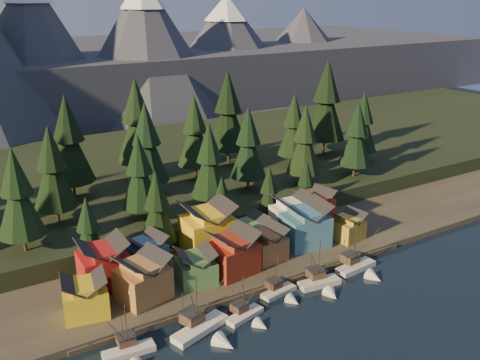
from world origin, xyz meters
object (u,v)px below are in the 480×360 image
boat_0 (130,348)px  house_front_1 (143,276)px  boat_1 (205,324)px  boat_2 (248,311)px  house_back_1 (146,252)px  house_back_0 (103,262)px  boat_5 (360,262)px  boat_4 (322,278)px  boat_3 (282,288)px  house_front_0 (85,295)px

boat_0 → house_front_1: house_front_1 is taller
boat_1 → boat_2: (9.27, -0.08, -0.43)m
house_front_1 → house_back_1: bearing=50.4°
boat_0 → house_back_0: bearing=86.8°
boat_0 → boat_5: size_ratio=0.87×
house_back_0 → boat_4: bearing=-28.2°
boat_1 → house_back_0: 26.94m
boat_2 → boat_3: bearing=5.2°
boat_0 → house_back_1: house_back_1 is taller
boat_1 → house_back_1: boat_1 is taller
house_back_0 → boat_3: bearing=-32.8°
boat_3 → house_front_1: house_front_1 is taller
boat_1 → boat_5: size_ratio=1.07×
house_front_0 → boat_1: bearing=-31.7°
boat_4 → boat_1: bearing=-168.9°
house_front_1 → house_back_0: 10.34m
boat_1 → boat_2: boat_1 is taller
boat_5 → house_back_1: boat_5 is taller
house_back_0 → boat_2: bearing=-49.1°
boat_2 → boat_3: boat_3 is taller
boat_3 → boat_2: bearing=-170.0°
boat_2 → house_front_1: 22.00m
boat_0 → house_back_0: 23.97m
boat_5 → house_back_1: 47.63m
boat_0 → boat_3: boat_0 is taller
boat_0 → house_front_0: bearing=107.1°
house_front_0 → house_back_0: bearing=63.7°
boat_1 → house_front_0: (-17.32, 15.57, 3.43)m
boat_3 → house_front_0: size_ratio=1.06×
boat_5 → house_back_0: 56.12m
boat_1 → house_front_0: boat_1 is taller
boat_2 → house_back_0: (-20.17, 24.30, 5.01)m
boat_0 → house_back_1: (13.12, 24.50, 3.95)m
boat_0 → boat_5: (54.78, 1.69, 0.34)m
boat_3 → house_back_1: size_ratio=1.10×
boat_4 → house_back_0: 46.05m
boat_0 → boat_1: (14.06, -0.97, 0.36)m
boat_4 → house_front_1: (-34.88, 13.49, 4.21)m
house_front_0 → house_back_1: (16.38, 9.90, 0.16)m
boat_0 → boat_5: 54.81m
house_back_0 → boat_0: bearing=-96.5°
house_back_0 → house_back_1: house_back_0 is taller
boat_3 → boat_4: bearing=-19.9°
house_front_0 → house_front_1: 11.47m
boat_2 → house_back_1: bearing=98.1°
boat_3 → boat_4: (9.26, -1.80, 0.37)m
boat_1 → boat_3: bearing=-6.8°
boat_5 → house_front_0: boat_5 is taller
boat_1 → boat_5: bearing=-13.2°
house_front_1 → boat_5: bearing=-29.0°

